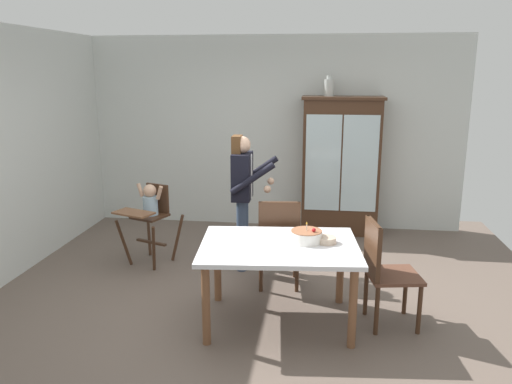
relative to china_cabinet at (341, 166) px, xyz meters
name	(u,v)px	position (x,y,z in m)	size (l,w,h in m)	color
ground_plane	(246,302)	(-0.96, -2.37, -0.95)	(6.24, 6.24, 0.00)	#66564C
wall_back	(273,133)	(-0.96, 0.26, 0.40)	(5.32, 0.06, 2.70)	silver
china_cabinet	(341,166)	(0.00, 0.00, 0.00)	(1.09, 0.48, 1.88)	#422819
ceramic_vase	(329,87)	(-0.19, 0.00, 1.06)	(0.13, 0.13, 0.27)	#B2B7B2
high_chair_with_toddler	(150,209)	(-2.22, -1.46, -0.29)	(0.74, 0.81, 0.95)	#422819
adult_person	(243,186)	(-1.12, -1.48, 0.02)	(0.49, 0.48, 1.53)	#33425B
dining_table	(279,254)	(-0.61, -2.70, -0.30)	(1.46, 1.12, 0.74)	silver
birthday_cake	(307,236)	(-0.38, -2.61, -0.15)	(0.28, 0.28, 0.19)	white
serving_bowl	(326,240)	(-0.20, -2.61, -0.18)	(0.18, 0.18, 0.06)	#C6AD93
dining_chair_far_side	(279,238)	(-0.67, -1.99, -0.39)	(0.49, 0.49, 0.96)	#422819
dining_chair_right_end	(383,266)	(0.30, -2.63, -0.39)	(0.51, 0.51, 0.96)	#422819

